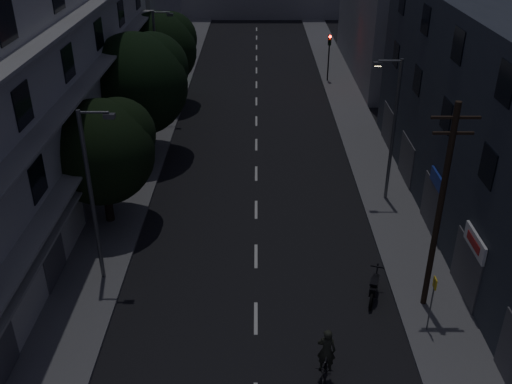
{
  "coord_description": "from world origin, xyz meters",
  "views": [
    {
      "loc": [
        0.03,
        -11.86,
        15.87
      ],
      "look_at": [
        0.0,
        12.0,
        3.0
      ],
      "focal_mm": 40.0,
      "sensor_mm": 36.0,
      "label": 1
    }
  ],
  "objects_px": {
    "motorcycle": "(374,288)",
    "cyclist": "(325,363)",
    "bus_stop_sign": "(433,295)",
    "utility_pole": "(440,207)"
  },
  "relations": [
    {
      "from": "bus_stop_sign",
      "to": "cyclist",
      "type": "relative_size",
      "value": 1.1
    },
    {
      "from": "cyclist",
      "to": "motorcycle",
      "type": "bearing_deg",
      "value": 71.61
    },
    {
      "from": "bus_stop_sign",
      "to": "motorcycle",
      "type": "bearing_deg",
      "value": 129.26
    },
    {
      "from": "motorcycle",
      "to": "cyclist",
      "type": "xyz_separation_m",
      "value": [
        -2.6,
        -4.62,
        0.24
      ]
    },
    {
      "from": "bus_stop_sign",
      "to": "cyclist",
      "type": "bearing_deg",
      "value": -150.55
    },
    {
      "from": "utility_pole",
      "to": "cyclist",
      "type": "xyz_separation_m",
      "value": [
        -4.65,
        -4.12,
        -4.09
      ]
    },
    {
      "from": "motorcycle",
      "to": "cyclist",
      "type": "distance_m",
      "value": 5.3
    },
    {
      "from": "utility_pole",
      "to": "bus_stop_sign",
      "type": "xyz_separation_m",
      "value": [
        -0.3,
        -1.66,
        -2.98
      ]
    },
    {
      "from": "motorcycle",
      "to": "cyclist",
      "type": "bearing_deg",
      "value": -101.18
    },
    {
      "from": "bus_stop_sign",
      "to": "motorcycle",
      "type": "relative_size",
      "value": 1.24
    }
  ]
}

